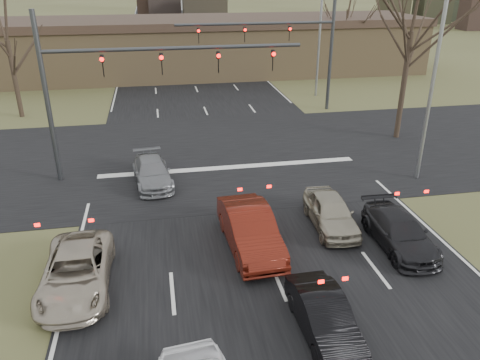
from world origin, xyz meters
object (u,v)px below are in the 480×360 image
object	(u,v)px
mast_arm_far	(293,41)
mast_arm_near	(117,75)
streetlight_right_near	(432,65)
car_silver_suv	(76,272)
car_charcoal_sedan	(399,232)
building	(209,46)
car_red_ahead	(250,229)
streetlight_right_far	(318,25)
car_silver_ahead	(331,212)
car_grey_ahead	(152,172)
car_black_hatch	(324,316)

from	to	relation	value
mast_arm_far	mast_arm_near	bearing A→B (deg)	-138.78
mast_arm_near	streetlight_right_near	world-z (taller)	streetlight_right_near
car_silver_suv	car_charcoal_sedan	size ratio (longest dim) A/B	1.11
building	streetlight_right_near	distance (m)	28.97
car_silver_suv	car_red_ahead	distance (m)	6.16
mast_arm_near	streetlight_right_far	distance (m)	20.20
mast_arm_near	car_silver_ahead	world-z (taller)	mast_arm_near
building	mast_arm_far	world-z (taller)	mast_arm_far
streetlight_right_near	car_grey_ahead	world-z (taller)	streetlight_right_near
car_silver_ahead	mast_arm_near	bearing A→B (deg)	143.20
building	car_silver_ahead	world-z (taller)	building
mast_arm_near	car_black_hatch	bearing A→B (deg)	-65.03
car_silver_ahead	building	bearing A→B (deg)	94.64
streetlight_right_far	car_black_hatch	xyz separation A→B (m)	(-8.68, -26.60, -4.99)
car_silver_suv	car_silver_ahead	size ratio (longest dim) A/B	1.20
streetlight_right_far	streetlight_right_near	bearing A→B (deg)	-91.68
car_red_ahead	car_black_hatch	bearing A→B (deg)	-79.83
building	car_silver_ahead	xyz separation A→B (m)	(1.00, -31.82, -2.01)
streetlight_right_far	car_silver_suv	world-z (taller)	streetlight_right_far
streetlight_right_near	car_black_hatch	xyz separation A→B (m)	(-8.18, -9.60, -4.99)
car_grey_ahead	car_silver_ahead	bearing A→B (deg)	-45.13
streetlight_right_near	car_red_ahead	bearing A→B (deg)	-152.88
streetlight_right_near	car_grey_ahead	distance (m)	13.87
streetlight_right_far	car_silver_ahead	world-z (taller)	streetlight_right_far
car_silver_ahead	mast_arm_far	bearing A→B (deg)	82.12
streetlight_right_near	car_black_hatch	world-z (taller)	streetlight_right_near
streetlight_right_near	car_silver_suv	size ratio (longest dim) A/B	2.16
car_charcoal_sedan	mast_arm_near	bearing A→B (deg)	140.99
mast_arm_far	car_grey_ahead	xyz separation A→B (m)	(-10.18, -11.25, -4.43)
car_silver_suv	car_black_hatch	size ratio (longest dim) A/B	1.27
mast_arm_near	car_grey_ahead	xyz separation A→B (m)	(1.23, -1.25, -4.48)
streetlight_right_near	car_charcoal_sedan	distance (m)	8.47
building	car_red_ahead	distance (m)	32.92
streetlight_right_far	car_charcoal_sedan	size ratio (longest dim) A/B	2.40
streetlight_right_near	car_silver_ahead	bearing A→B (deg)	-146.75
car_charcoal_sedan	car_grey_ahead	xyz separation A→B (m)	(-9.00, 7.44, -0.01)
mast_arm_far	car_silver_suv	distance (m)	23.40
building	streetlight_right_far	bearing A→B (deg)	-56.35
car_charcoal_sedan	streetlight_right_near	bearing A→B (deg)	57.39
mast_arm_far	streetlight_right_near	world-z (taller)	streetlight_right_near
mast_arm_near	streetlight_right_near	bearing A→B (deg)	-12.05
car_black_hatch	car_charcoal_sedan	world-z (taller)	car_charcoal_sedan
car_charcoal_sedan	car_silver_suv	bearing A→B (deg)	-176.26
car_silver_suv	car_black_hatch	bearing A→B (deg)	-25.67
building	car_black_hatch	xyz separation A→B (m)	(-1.36, -37.60, -2.07)
mast_arm_far	car_red_ahead	xyz separation A→B (m)	(-6.68, -17.77, -4.25)
car_silver_suv	car_grey_ahead	distance (m)	8.31
car_silver_suv	mast_arm_far	bearing A→B (deg)	56.49
mast_arm_far	car_grey_ahead	distance (m)	15.80
building	car_black_hatch	bearing A→B (deg)	-92.07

